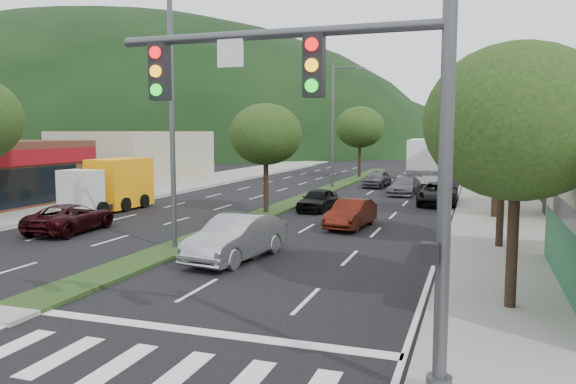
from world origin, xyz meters
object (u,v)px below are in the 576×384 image
(tree_r_b, at_px, (504,120))
(tree_r_e, at_px, (490,128))
(tree_med_far, at_px, (360,127))
(suv_maroon, at_px, (71,218))
(car_queue_b, at_px, (405,186))
(tree_med_near, at_px, (266,134))
(sedan_silver, at_px, (236,238))
(car_queue_c, at_px, (351,214))
(tree_r_c, at_px, (497,128))
(streetlight_mid, at_px, (335,119))
(car_queue_a, at_px, (318,200))
(tree_r_d, at_px, (493,123))
(tree_r_a, at_px, (518,122))
(car_queue_e, at_px, (377,179))
(traffic_signal, at_px, (351,128))
(box_truck, at_px, (112,186))
(car_queue_d, at_px, (438,194))
(streetlight_near, at_px, (176,105))
(motorhome, at_px, (427,161))

(tree_r_b, xyz_separation_m, tree_r_e, (0.00, 28.00, -0.14))
(tree_med_far, height_order, suv_maroon, tree_med_far)
(tree_r_b, xyz_separation_m, car_queue_b, (-5.82, 18.14, -4.38))
(tree_med_near, xyz_separation_m, sedan_silver, (2.99, -10.81, -3.63))
(tree_med_near, distance_m, car_queue_c, 7.21)
(tree_r_c, bearing_deg, streetlight_mid, 132.22)
(car_queue_a, height_order, car_queue_c, car_queue_c)
(tree_r_c, xyz_separation_m, tree_r_d, (0.00, 10.00, 0.43))
(tree_r_d, bearing_deg, car_queue_b, 178.63)
(tree_r_a, bearing_deg, sedan_silver, 160.53)
(sedan_silver, relative_size, car_queue_e, 1.17)
(streetlight_mid, relative_size, sedan_silver, 2.06)
(traffic_signal, distance_m, tree_r_b, 13.87)
(tree_r_e, bearing_deg, tree_r_a, -90.00)
(car_queue_e, bearing_deg, car_queue_c, -77.99)
(tree_r_b, bearing_deg, car_queue_a, 139.73)
(tree_r_e, bearing_deg, box_truck, -131.79)
(tree_r_a, relative_size, tree_r_e, 0.99)
(tree_r_c, distance_m, tree_med_far, 26.83)
(tree_r_c, height_order, car_queue_d, tree_r_c)
(tree_r_a, relative_size, streetlight_near, 0.66)
(car_queue_a, bearing_deg, traffic_signal, -68.66)
(sedan_silver, bearing_deg, car_queue_c, 80.70)
(tree_r_c, xyz_separation_m, tree_med_far, (-12.00, 24.00, 0.26))
(streetlight_near, bearing_deg, car_queue_a, 79.79)
(tree_r_a, bearing_deg, car_queue_e, 105.62)
(streetlight_mid, height_order, car_queue_d, streetlight_mid)
(tree_r_c, xyz_separation_m, motorhome, (-5.06, 18.80, -2.66))
(tree_r_b, height_order, tree_r_e, tree_r_b)
(suv_maroon, relative_size, car_queue_d, 0.93)
(traffic_signal, distance_m, tree_r_a, 6.29)
(car_queue_c, bearing_deg, car_queue_b, 93.35)
(tree_r_c, distance_m, streetlight_mid, 17.57)
(tree_r_b, xyz_separation_m, tree_med_near, (-12.00, 6.00, -0.61))
(suv_maroon, bearing_deg, tree_r_e, -125.43)
(tree_med_far, height_order, sedan_silver, tree_med_far)
(car_queue_a, relative_size, car_queue_e, 0.93)
(car_queue_a, bearing_deg, box_truck, -158.00)
(tree_med_near, bearing_deg, sedan_silver, -74.55)
(tree_r_c, height_order, tree_r_d, tree_r_d)
(tree_r_d, relative_size, motorhome, 0.69)
(traffic_signal, bearing_deg, suv_maroon, 143.60)
(tree_med_near, height_order, streetlight_near, streetlight_near)
(traffic_signal, xyz_separation_m, tree_med_far, (-9.03, 45.54, 0.36))
(tree_r_d, distance_m, car_queue_b, 7.37)
(car_queue_d, xyz_separation_m, motorhome, (-1.87, 13.66, 1.38))
(suv_maroon, xyz_separation_m, motorhome, (13.41, 28.92, 1.43))
(tree_med_far, xyz_separation_m, sedan_silver, (2.99, -36.81, -4.21))
(traffic_signal, distance_m, car_queue_d, 26.97)
(tree_r_e, xyz_separation_m, tree_med_far, (-12.00, 4.00, 0.11))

